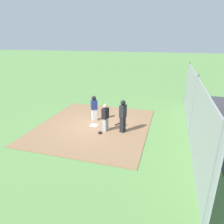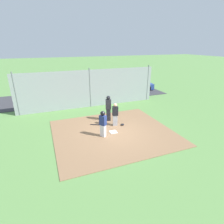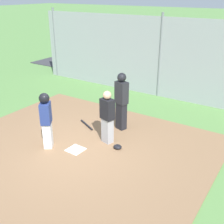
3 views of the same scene
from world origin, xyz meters
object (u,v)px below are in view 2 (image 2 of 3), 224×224
(catcher, at_px, (115,114))
(umpire, at_px, (108,108))
(home_plate, at_px, (113,132))
(baseball_bat, at_px, (96,125))
(runner, at_px, (103,122))
(parked_car_blue, at_px, (135,85))
(catcher_mask, at_px, (122,125))
(parked_car_red, at_px, (47,93))
(parked_car_dark, at_px, (81,89))

(catcher, distance_m, umpire, 0.98)
(home_plate, relative_size, baseball_bat, 0.54)
(runner, xyz_separation_m, parked_car_blue, (-7.30, -9.53, -0.32))
(home_plate, xyz_separation_m, umpire, (-0.36, -1.83, 0.96))
(baseball_bat, bearing_deg, catcher_mask, -176.33)
(runner, height_order, parked_car_red, runner)
(runner, relative_size, parked_car_red, 0.37)
(catcher, height_order, parked_car_dark, catcher)
(catcher, distance_m, catcher_mask, 0.90)
(runner, bearing_deg, catcher_mask, -5.48)
(baseball_bat, bearing_deg, umpire, -130.27)
(home_plate, relative_size, parked_car_blue, 0.10)
(catcher, xyz_separation_m, parked_car_dark, (0.45, -8.70, -0.23))
(home_plate, xyz_separation_m, runner, (0.76, 0.27, 0.90))
(catcher, relative_size, runner, 0.98)
(parked_car_dark, bearing_deg, catcher_mask, -92.80)
(home_plate, height_order, parked_car_blue, parked_car_blue)
(runner, bearing_deg, catcher, 7.56)
(parked_car_red, bearing_deg, parked_car_dark, -164.29)
(catcher_mask, relative_size, parked_car_dark, 0.05)
(catcher, distance_m, parked_car_dark, 8.71)
(baseball_bat, xyz_separation_m, parked_car_dark, (-0.72, -8.19, 0.55))
(parked_car_blue, bearing_deg, home_plate, 62.71)
(catcher, bearing_deg, catcher_mask, 84.79)
(baseball_bat, distance_m, catcher_mask, 1.77)
(umpire, xyz_separation_m, baseball_bat, (1.05, 0.45, -0.94))
(baseball_bat, relative_size, parked_car_red, 0.19)
(catcher_mask, distance_m, parked_car_dark, 8.94)
(umpire, bearing_deg, catcher, 25.19)
(runner, height_order, catcher_mask, runner)
(baseball_bat, bearing_deg, runner, 114.12)
(catcher, xyz_separation_m, runner, (1.24, 1.14, 0.10))
(catcher, height_order, parked_car_blue, catcher)
(baseball_bat, distance_m, parked_car_dark, 8.24)
(baseball_bat, height_order, catcher_mask, catcher_mask)
(home_plate, bearing_deg, parked_car_red, -69.05)
(parked_car_blue, bearing_deg, catcher, 62.10)
(home_plate, bearing_deg, catcher, -118.96)
(umpire, distance_m, baseball_bat, 1.48)
(runner, xyz_separation_m, parked_car_dark, (-0.79, -9.84, -0.32))
(parked_car_blue, bearing_deg, catcher_mask, 64.77)
(umpire, height_order, runner, umpire)
(home_plate, relative_size, parked_car_dark, 0.10)
(parked_car_blue, bearing_deg, runner, 60.48)
(catcher, xyz_separation_m, parked_car_red, (3.96, -8.20, -0.23))
(parked_car_blue, height_order, parked_car_red, same)
(umpire, relative_size, parked_car_dark, 0.42)
(umpire, xyz_separation_m, runner, (1.12, 2.10, -0.07))
(umpire, height_order, parked_car_dark, umpire)
(baseball_bat, bearing_deg, parked_car_blue, -105.99)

